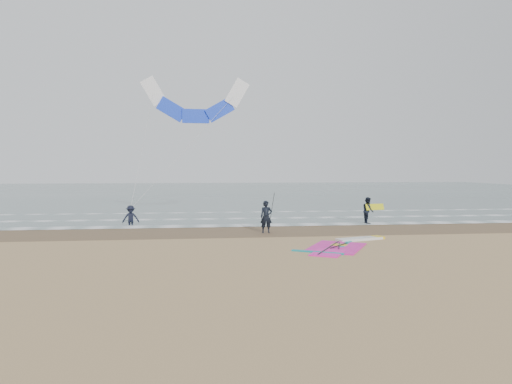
{
  "coord_description": "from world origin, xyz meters",
  "views": [
    {
      "loc": [
        -4.41,
        -18.89,
        3.46
      ],
      "look_at": [
        -1.62,
        5.0,
        2.2
      ],
      "focal_mm": 32.0,
      "sensor_mm": 36.0,
      "label": 1
    }
  ],
  "objects": [
    {
      "name": "windsurf_rig",
      "position": [
        1.85,
        0.73,
        0.03
      ],
      "size": [
        5.17,
        4.89,
        0.12
      ],
      "color": "white",
      "rests_on": "ground"
    },
    {
      "name": "person_wading",
      "position": [
        -8.78,
        9.35,
        0.77
      ],
      "size": [
        1.07,
        0.71,
        1.55
      ],
      "primitive_type": "imported",
      "rotation": [
        0.0,
        0.0,
        0.14
      ],
      "color": "black",
      "rests_on": "ground"
    },
    {
      "name": "carried_kiteboard",
      "position": [
        6.23,
        8.33,
        1.05
      ],
      "size": [
        1.3,
        0.51,
        0.39
      ],
      "color": "yellow",
      "rests_on": "ground"
    },
    {
      "name": "wet_sand_band",
      "position": [
        0.0,
        6.0,
        0.0
      ],
      "size": [
        120.0,
        5.0,
        0.01
      ],
      "primitive_type": "cube",
      "color": "brown",
      "rests_on": "ground"
    },
    {
      "name": "person_standing",
      "position": [
        -1.06,
        5.05,
        0.87
      ],
      "size": [
        0.64,
        0.42,
        1.73
      ],
      "primitive_type": "imported",
      "rotation": [
        0.0,
        0.0,
        -0.02
      ],
      "color": "black",
      "rests_on": "ground"
    },
    {
      "name": "foam_waterline",
      "position": [
        0.0,
        10.44,
        0.03
      ],
      "size": [
        120.0,
        9.15,
        0.02
      ],
      "color": "white",
      "rests_on": "ground"
    },
    {
      "name": "person_walking",
      "position": [
        5.83,
        8.43,
        0.83
      ],
      "size": [
        0.71,
        0.87,
        1.65
      ],
      "primitive_type": "imported",
      "rotation": [
        0.0,
        0.0,
        1.46
      ],
      "color": "black",
      "rests_on": "ground"
    },
    {
      "name": "surf_kite",
      "position": [
        -4.85,
        11.47,
        7.65
      ],
      "size": [
        7.5,
        2.26,
        8.45
      ],
      "color": "white",
      "rests_on": "ground"
    },
    {
      "name": "ground",
      "position": [
        0.0,
        0.0,
        0.0
      ],
      "size": [
        120.0,
        120.0,
        0.0
      ],
      "primitive_type": "plane",
      "color": "tan",
      "rests_on": "ground"
    },
    {
      "name": "held_pole",
      "position": [
        -0.76,
        5.05,
        1.27
      ],
      "size": [
        0.17,
        0.86,
        1.82
      ],
      "color": "black",
      "rests_on": "ground"
    },
    {
      "name": "sea_water",
      "position": [
        0.0,
        48.0,
        0.01
      ],
      "size": [
        120.0,
        80.0,
        0.02
      ],
      "primitive_type": "cube",
      "color": "#47605E",
      "rests_on": "ground"
    }
  ]
}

